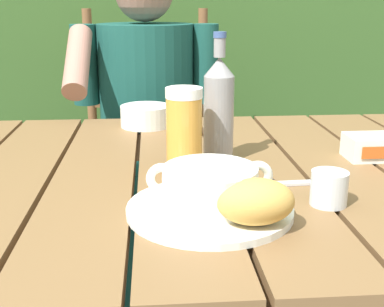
{
  "coord_description": "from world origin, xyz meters",
  "views": [
    {
      "loc": [
        -0.05,
        -0.97,
        1.05
      ],
      "look_at": [
        0.02,
        -0.12,
        0.79
      ],
      "focal_mm": 47.55,
      "sensor_mm": 36.0,
      "label": 1
    }
  ],
  "objects_px": {
    "chair_near_diner": "(148,149)",
    "diner_bowl": "(146,116)",
    "soup_bowl": "(210,186)",
    "beer_glass": "(184,131)",
    "person_eating": "(146,109)",
    "table_knife": "(274,184)",
    "butter_tub": "(371,147)",
    "bread_roll": "(256,201)",
    "water_glass_small": "(329,188)",
    "beer_bottle": "(219,108)",
    "serving_plate": "(210,209)"
  },
  "relations": [
    {
      "from": "chair_near_diner",
      "to": "diner_bowl",
      "type": "bearing_deg",
      "value": -90.0
    },
    {
      "from": "soup_bowl",
      "to": "beer_glass",
      "type": "height_order",
      "value": "beer_glass"
    },
    {
      "from": "person_eating",
      "to": "table_knife",
      "type": "xyz_separation_m",
      "value": [
        0.24,
        -0.82,
        0.03
      ]
    },
    {
      "from": "soup_bowl",
      "to": "butter_tub",
      "type": "distance_m",
      "value": 0.46
    },
    {
      "from": "bread_roll",
      "to": "water_glass_small",
      "type": "height_order",
      "value": "bread_roll"
    },
    {
      "from": "person_eating",
      "to": "soup_bowl",
      "type": "bearing_deg",
      "value": -83.34
    },
    {
      "from": "butter_tub",
      "to": "diner_bowl",
      "type": "height_order",
      "value": "diner_bowl"
    },
    {
      "from": "bread_roll",
      "to": "table_knife",
      "type": "xyz_separation_m",
      "value": [
        0.07,
        0.18,
        -0.04
      ]
    },
    {
      "from": "soup_bowl",
      "to": "butter_tub",
      "type": "height_order",
      "value": "soup_bowl"
    },
    {
      "from": "water_glass_small",
      "to": "person_eating",
      "type": "bearing_deg",
      "value": 108.76
    },
    {
      "from": "table_knife",
      "to": "beer_glass",
      "type": "bearing_deg",
      "value": 150.92
    },
    {
      "from": "chair_near_diner",
      "to": "beer_bottle",
      "type": "distance_m",
      "value": 0.93
    },
    {
      "from": "serving_plate",
      "to": "bread_roll",
      "type": "xyz_separation_m",
      "value": [
        0.06,
        -0.07,
        0.04
      ]
    },
    {
      "from": "butter_tub",
      "to": "person_eating",
      "type": "bearing_deg",
      "value": 126.11
    },
    {
      "from": "beer_glass",
      "to": "beer_bottle",
      "type": "bearing_deg",
      "value": 44.65
    },
    {
      "from": "bread_roll",
      "to": "butter_tub",
      "type": "height_order",
      "value": "bread_roll"
    },
    {
      "from": "beer_bottle",
      "to": "diner_bowl",
      "type": "xyz_separation_m",
      "value": [
        -0.16,
        0.32,
        -0.09
      ]
    },
    {
      "from": "beer_glass",
      "to": "beer_bottle",
      "type": "height_order",
      "value": "beer_bottle"
    },
    {
      "from": "beer_bottle",
      "to": "butter_tub",
      "type": "xyz_separation_m",
      "value": [
        0.33,
        -0.01,
        -0.09
      ]
    },
    {
      "from": "beer_bottle",
      "to": "bread_roll",
      "type": "bearing_deg",
      "value": -88.41
    },
    {
      "from": "chair_near_diner",
      "to": "serving_plate",
      "type": "height_order",
      "value": "chair_near_diner"
    },
    {
      "from": "table_knife",
      "to": "butter_tub",
      "type": "bearing_deg",
      "value": 31.21
    },
    {
      "from": "beer_glass",
      "to": "water_glass_small",
      "type": "height_order",
      "value": "beer_glass"
    },
    {
      "from": "bread_roll",
      "to": "table_knife",
      "type": "height_order",
      "value": "bread_roll"
    },
    {
      "from": "soup_bowl",
      "to": "diner_bowl",
      "type": "height_order",
      "value": "soup_bowl"
    },
    {
      "from": "person_eating",
      "to": "diner_bowl",
      "type": "xyz_separation_m",
      "value": [
        0.0,
        -0.34,
        0.05
      ]
    },
    {
      "from": "beer_glass",
      "to": "beer_bottle",
      "type": "xyz_separation_m",
      "value": [
        0.08,
        0.08,
        0.03
      ]
    },
    {
      "from": "soup_bowl",
      "to": "bread_roll",
      "type": "distance_m",
      "value": 0.09
    },
    {
      "from": "beer_bottle",
      "to": "butter_tub",
      "type": "bearing_deg",
      "value": -2.56
    },
    {
      "from": "table_knife",
      "to": "diner_bowl",
      "type": "xyz_separation_m",
      "value": [
        -0.24,
        0.48,
        0.02
      ]
    },
    {
      "from": "bread_roll",
      "to": "water_glass_small",
      "type": "distance_m",
      "value": 0.17
    },
    {
      "from": "serving_plate",
      "to": "beer_glass",
      "type": "bearing_deg",
      "value": 97.71
    },
    {
      "from": "person_eating",
      "to": "diner_bowl",
      "type": "relative_size",
      "value": 8.74
    },
    {
      "from": "bread_roll",
      "to": "diner_bowl",
      "type": "distance_m",
      "value": 0.69
    },
    {
      "from": "serving_plate",
      "to": "butter_tub",
      "type": "bearing_deg",
      "value": 34.89
    },
    {
      "from": "water_glass_small",
      "to": "serving_plate",
      "type": "bearing_deg",
      "value": -174.54
    },
    {
      "from": "chair_near_diner",
      "to": "diner_bowl",
      "type": "distance_m",
      "value": 0.59
    },
    {
      "from": "person_eating",
      "to": "bread_roll",
      "type": "height_order",
      "value": "person_eating"
    },
    {
      "from": "serving_plate",
      "to": "water_glass_small",
      "type": "xyz_separation_m",
      "value": [
        0.2,
        0.02,
        0.02
      ]
    },
    {
      "from": "beer_glass",
      "to": "water_glass_small",
      "type": "relative_size",
      "value": 2.74
    },
    {
      "from": "bread_roll",
      "to": "beer_bottle",
      "type": "xyz_separation_m",
      "value": [
        -0.01,
        0.35,
        0.07
      ]
    },
    {
      "from": "soup_bowl",
      "to": "bread_roll",
      "type": "bearing_deg",
      "value": -49.4
    },
    {
      "from": "serving_plate",
      "to": "diner_bowl",
      "type": "xyz_separation_m",
      "value": [
        -0.11,
        0.6,
        0.02
      ]
    },
    {
      "from": "serving_plate",
      "to": "butter_tub",
      "type": "height_order",
      "value": "butter_tub"
    },
    {
      "from": "water_glass_small",
      "to": "butter_tub",
      "type": "distance_m",
      "value": 0.3
    },
    {
      "from": "table_knife",
      "to": "soup_bowl",
      "type": "bearing_deg",
      "value": -139.0
    },
    {
      "from": "beer_bottle",
      "to": "water_glass_small",
      "type": "bearing_deg",
      "value": -59.7
    },
    {
      "from": "person_eating",
      "to": "serving_plate",
      "type": "distance_m",
      "value": 0.94
    },
    {
      "from": "bread_roll",
      "to": "butter_tub",
      "type": "xyz_separation_m",
      "value": [
        0.32,
        0.33,
        -0.02
      ]
    },
    {
      "from": "water_glass_small",
      "to": "table_knife",
      "type": "bearing_deg",
      "value": 126.33
    }
  ]
}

